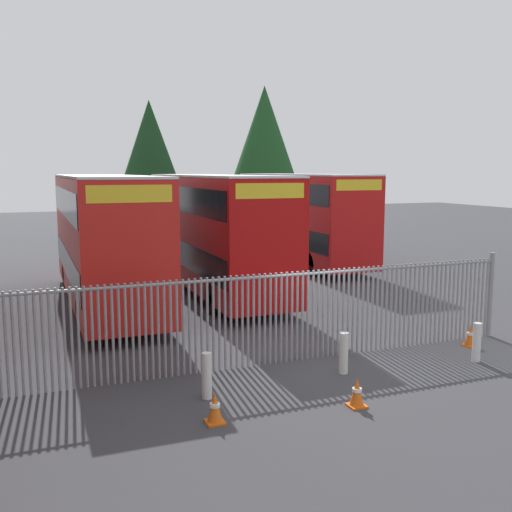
{
  "coord_description": "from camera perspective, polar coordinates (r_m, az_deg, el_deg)",
  "views": [
    {
      "loc": [
        -6.44,
        -12.44,
        4.56
      ],
      "look_at": [
        0.0,
        4.0,
        2.0
      ],
      "focal_mm": 41.19,
      "sensor_mm": 36.0,
      "label": 1
    }
  ],
  "objects": [
    {
      "name": "bollard_near_right",
      "position": [
        15.25,
        20.64,
        -7.83
      ],
      "size": [
        0.2,
        0.2,
        0.95
      ],
      "primitive_type": "cylinder",
      "color": "silver",
      "rests_on": "ground"
    },
    {
      "name": "traffic_cone_by_gate",
      "position": [
        11.89,
        9.77,
        -12.93
      ],
      "size": [
        0.34,
        0.34,
        0.59
      ],
      "color": "orange",
      "rests_on": "ground"
    },
    {
      "name": "ground_plane",
      "position": [
        21.91,
        -3.83,
        -3.78
      ],
      "size": [
        100.0,
        100.0,
        0.0
      ],
      "primitive_type": "plane",
      "color": "#3D3D42"
    },
    {
      "name": "tree_tall_back",
      "position": [
        43.08,
        0.83,
        11.12
      ],
      "size": [
        5.42,
        5.42,
        10.59
      ],
      "color": "#4C3823",
      "rests_on": "ground"
    },
    {
      "name": "palisade_fence",
      "position": [
        13.84,
        0.59,
        -5.89
      ],
      "size": [
        13.76,
        0.14,
        2.35
      ],
      "color": "gray",
      "rests_on": "ground"
    },
    {
      "name": "double_decker_bus_behind_fence_right",
      "position": [
        20.4,
        -14.47,
        1.98
      ],
      "size": [
        2.54,
        10.81,
        4.42
      ],
      "color": "red",
      "rests_on": "ground"
    },
    {
      "name": "bollard_center_front",
      "position": [
        13.62,
        8.52,
        -9.3
      ],
      "size": [
        0.2,
        0.2,
        0.95
      ],
      "primitive_type": "cylinder",
      "color": "silver",
      "rests_on": "ground"
    },
    {
      "name": "tree_short_side",
      "position": [
        38.58,
        -10.26,
        9.88
      ],
      "size": [
        4.58,
        4.58,
        9.02
      ],
      "color": "#4C3823",
      "rests_on": "ground"
    },
    {
      "name": "double_decker_bus_near_gate",
      "position": [
        22.08,
        -4.04,
        2.68
      ],
      "size": [
        2.54,
        10.81,
        4.42
      ],
      "color": "#B70C0C",
      "rests_on": "ground"
    },
    {
      "name": "bollard_near_left",
      "position": [
        12.1,
        -4.8,
        -11.51
      ],
      "size": [
        0.2,
        0.2,
        0.95
      ],
      "primitive_type": "cylinder",
      "color": "silver",
      "rests_on": "ground"
    },
    {
      "name": "double_decker_bus_behind_fence_left",
      "position": [
        29.14,
        4.4,
        4.02
      ],
      "size": [
        2.54,
        10.81,
        4.42
      ],
      "color": "red",
      "rests_on": "ground"
    },
    {
      "name": "traffic_cone_mid_forecourt",
      "position": [
        16.49,
        20.1,
        -7.28
      ],
      "size": [
        0.34,
        0.34,
        0.59
      ],
      "color": "orange",
      "rests_on": "ground"
    },
    {
      "name": "traffic_cone_near_kerb",
      "position": [
        11.05,
        -4.01,
        -14.5
      ],
      "size": [
        0.34,
        0.34,
        0.59
      ],
      "color": "orange",
      "rests_on": "ground"
    }
  ]
}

